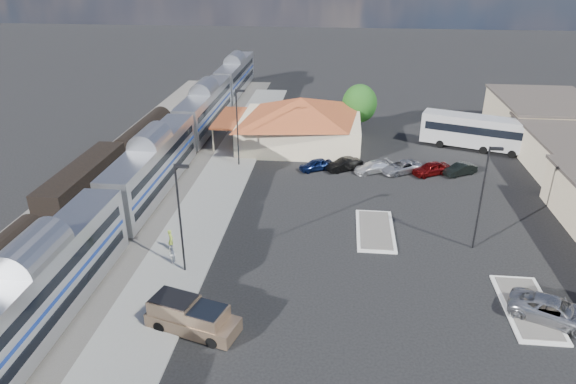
# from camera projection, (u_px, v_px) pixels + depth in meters

# --- Properties ---
(ground) EXTENTS (280.00, 280.00, 0.00)m
(ground) POSITION_uv_depth(u_px,v_px,m) (329.00, 240.00, 44.21)
(ground) COLOR black
(ground) RESTS_ON ground
(railbed) EXTENTS (16.00, 100.00, 0.12)m
(railbed) POSITION_uv_depth(u_px,v_px,m) (130.00, 190.00, 53.37)
(railbed) COLOR #4C4944
(railbed) RESTS_ON ground
(platform) EXTENTS (5.50, 92.00, 0.18)m
(platform) POSITION_uv_depth(u_px,v_px,m) (210.00, 202.00, 50.71)
(platform) COLOR gray
(platform) RESTS_ON ground
(passenger_train) EXTENTS (3.00, 104.00, 5.55)m
(passenger_train) POSITION_uv_depth(u_px,v_px,m) (153.00, 168.00, 51.54)
(passenger_train) COLOR silver
(passenger_train) RESTS_ON ground
(freight_cars) EXTENTS (2.80, 46.00, 4.00)m
(freight_cars) POSITION_uv_depth(u_px,v_px,m) (85.00, 186.00, 49.88)
(freight_cars) COLOR black
(freight_cars) RESTS_ON ground
(station_depot) EXTENTS (18.35, 12.24, 6.20)m
(station_depot) POSITION_uv_depth(u_px,v_px,m) (300.00, 121.00, 64.95)
(station_depot) COLOR beige
(station_depot) RESTS_ON ground
(traffic_island_south) EXTENTS (3.30, 7.50, 0.21)m
(traffic_island_south) POSITION_uv_depth(u_px,v_px,m) (375.00, 230.00, 45.59)
(traffic_island_south) COLOR silver
(traffic_island_south) RESTS_ON ground
(traffic_island_north) EXTENTS (3.30, 7.50, 0.21)m
(traffic_island_north) POSITION_uv_depth(u_px,v_px,m) (527.00, 307.00, 35.63)
(traffic_island_north) COLOR silver
(traffic_island_north) RESTS_ON ground
(lamp_plat_s) EXTENTS (1.08, 0.25, 9.00)m
(lamp_plat_s) POSITION_uv_depth(u_px,v_px,m) (180.00, 211.00, 37.57)
(lamp_plat_s) COLOR black
(lamp_plat_s) RESTS_ON ground
(lamp_plat_n) EXTENTS (1.08, 0.25, 9.00)m
(lamp_plat_n) POSITION_uv_depth(u_px,v_px,m) (238.00, 122.00, 57.40)
(lamp_plat_n) COLOR black
(lamp_plat_n) RESTS_ON ground
(lamp_lot) EXTENTS (1.08, 0.25, 9.00)m
(lamp_lot) POSITION_uv_depth(u_px,v_px,m) (484.00, 190.00, 40.81)
(lamp_lot) COLOR black
(lamp_lot) RESTS_ON ground
(tree_depot) EXTENTS (4.71, 4.71, 6.63)m
(tree_depot) POSITION_uv_depth(u_px,v_px,m) (360.00, 104.00, 69.27)
(tree_depot) COLOR #382314
(tree_depot) RESTS_ON ground
(pickup_truck) EXTENTS (6.46, 3.80, 2.10)m
(pickup_truck) POSITION_uv_depth(u_px,v_px,m) (193.00, 317.00, 33.28)
(pickup_truck) COLOR #92755A
(pickup_truck) RESTS_ON ground
(suv) EXTENTS (6.36, 4.85, 1.60)m
(suv) POSITION_uv_depth(u_px,v_px,m) (554.00, 311.00, 34.21)
(suv) COLOR #A4A6AC
(suv) RESTS_ON ground
(coach_bus) EXTENTS (13.29, 7.03, 4.20)m
(coach_bus) POSITION_uv_depth(u_px,v_px,m) (476.00, 131.00, 63.81)
(coach_bus) COLOR silver
(coach_bus) RESTS_ON ground
(person_a) EXTENTS (0.67, 0.78, 1.82)m
(person_a) POSITION_uv_depth(u_px,v_px,m) (171.00, 240.00, 42.11)
(person_a) COLOR #C1E246
(person_a) RESTS_ON platform
(person_b) EXTENTS (0.62, 0.78, 1.59)m
(person_b) POSITION_uv_depth(u_px,v_px,m) (171.00, 254.00, 40.28)
(person_b) COLOR white
(person_b) RESTS_ON platform
(parked_car_a) EXTENTS (4.16, 3.17, 1.32)m
(parked_car_a) POSITION_uv_depth(u_px,v_px,m) (316.00, 165.00, 58.21)
(parked_car_a) COLOR #0D1A43
(parked_car_a) RESTS_ON ground
(parked_car_b) EXTENTS (4.39, 3.41, 1.39)m
(parked_car_b) POSITION_uv_depth(u_px,v_px,m) (344.00, 165.00, 58.16)
(parked_car_b) COLOR black
(parked_car_b) RESTS_ON ground
(parked_car_c) EXTENTS (4.72, 3.59, 1.27)m
(parked_car_c) POSITION_uv_depth(u_px,v_px,m) (373.00, 167.00, 57.62)
(parked_car_c) COLOR silver
(parked_car_c) RESTS_ON ground
(parked_car_d) EXTENTS (5.35, 4.35, 1.35)m
(parked_car_d) POSITION_uv_depth(u_px,v_px,m) (401.00, 167.00, 57.57)
(parked_car_d) COLOR #96989F
(parked_car_d) RESTS_ON ground
(parked_car_e) EXTENTS (4.58, 3.58, 1.46)m
(parked_car_e) POSITION_uv_depth(u_px,v_px,m) (431.00, 169.00, 56.97)
(parked_car_e) COLOR #650B0B
(parked_car_e) RESTS_ON ground
(parked_car_f) EXTENTS (4.10, 3.20, 1.30)m
(parked_car_f) POSITION_uv_depth(u_px,v_px,m) (460.00, 169.00, 56.98)
(parked_car_f) COLOR black
(parked_car_f) RESTS_ON ground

